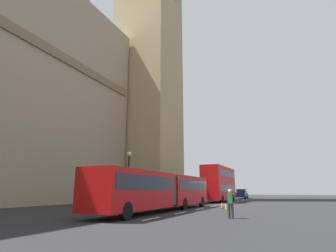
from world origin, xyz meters
name	(u,v)px	position (x,y,z in m)	size (l,w,h in m)	color
ground_plane	(215,206)	(0.00, 0.00, 0.00)	(160.00, 160.00, 0.00)	#262628
lane_centre_marking	(224,204)	(4.11, 0.00, 0.00)	(39.00, 0.16, 0.01)	silver
clock_tower	(149,12)	(14.02, 15.98, 37.55)	(12.03, 12.03, 71.20)	tan
articulated_bus	(162,189)	(-8.78, 1.99, 1.75)	(16.98, 2.54, 2.90)	#B20F0F
double_decker_bus	(219,183)	(10.56, 2.00, 2.71)	(10.86, 2.54, 4.90)	#B20F0F
sedan_lead	(242,194)	(28.69, 1.87, 0.91)	(4.40, 1.86, 1.85)	navy
traffic_cone_west	(226,207)	(-5.39, -2.44, 0.28)	(0.36, 0.36, 0.58)	black
traffic_cone_middle	(222,205)	(-3.22, -1.57, 0.28)	(0.36, 0.36, 0.58)	black
street_lamp	(129,175)	(-6.72, 6.50, 3.06)	(0.44, 0.44, 5.27)	black
pedestrian_near_cones	(230,202)	(-12.28, -4.22, 0.91)	(0.41, 0.36, 1.69)	#333333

